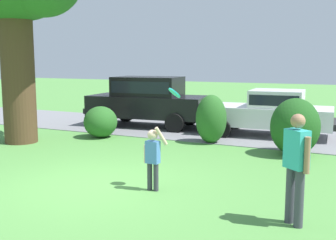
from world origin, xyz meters
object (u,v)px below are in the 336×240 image
Objects in this scene: adult_onlooker at (296,163)px; parked_suv at (148,99)px; child_thrower at (153,155)px; parked_sedan at (270,111)px; frisbee at (174,93)px.

parked_suv is at bearing 131.40° from adult_onlooker.
parked_suv is 2.79× the size of adult_onlooker.
child_thrower is at bearing 168.21° from adult_onlooker.
parked_sedan reaches higher than child_thrower.
adult_onlooker reaches higher than child_thrower.
parked_sedan is 3.50× the size of child_thrower.
parked_suv reaches higher than parked_sedan.
adult_onlooker is at bearing -48.60° from parked_suv.
parked_sedan is at bearing 83.62° from child_thrower.
child_thrower is at bearing -60.94° from parked_suv.
parked_suv is 7.90m from frisbee.
adult_onlooker is at bearing -11.79° from child_thrower.
parked_sedan is 0.93× the size of parked_suv.
frisbee is (-0.45, -6.67, 1.06)m from parked_sedan.
adult_onlooker is (2.44, -0.86, -0.93)m from frisbee.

